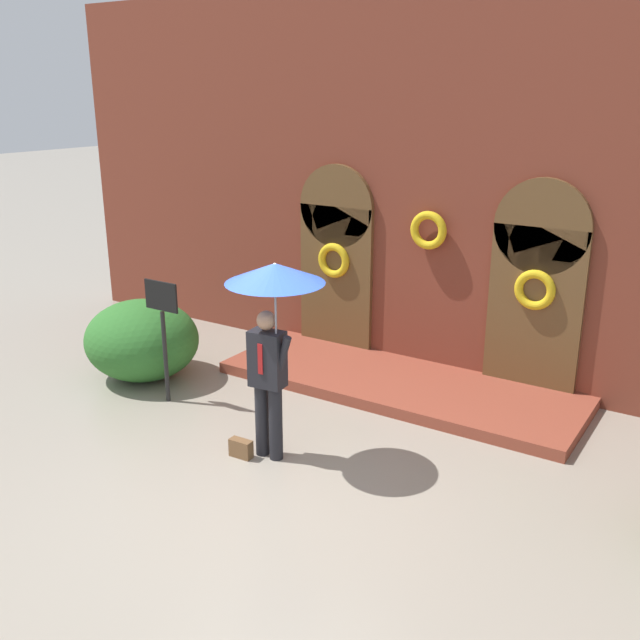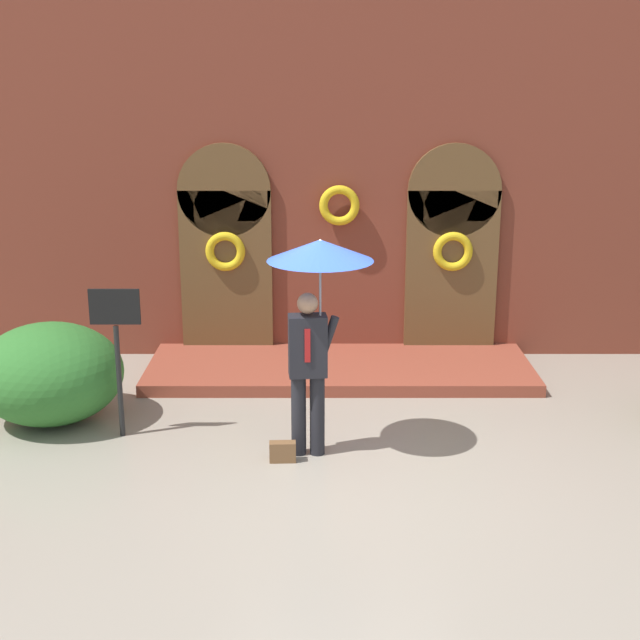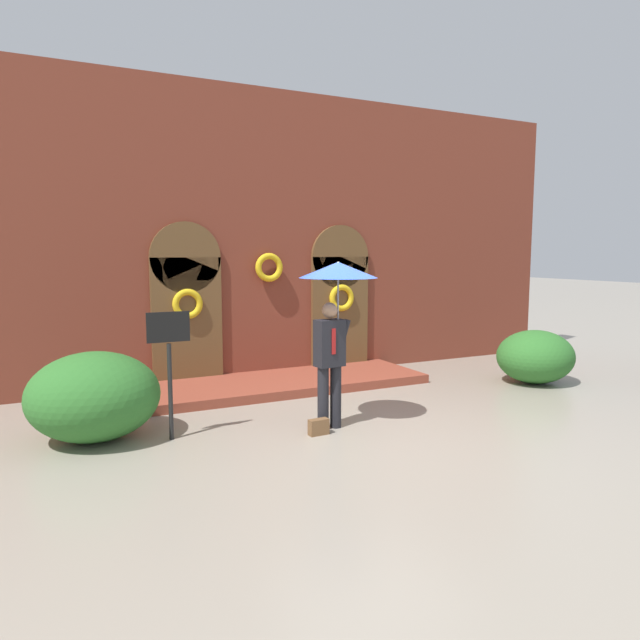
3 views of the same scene
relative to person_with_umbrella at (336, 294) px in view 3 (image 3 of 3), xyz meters
The scene contains 7 objects.
ground_plane 1.99m from the person_with_umbrella, 57.30° to the right, with size 80.00×80.00×0.00m, color gray.
building_facade 3.78m from the person_with_umbrella, 85.36° to the left, with size 14.00×2.30×5.60m.
person_with_umbrella is the anchor object (origin of this frame).
handbag 1.85m from the person_with_umbrella, 151.38° to the right, with size 0.28×0.12×0.22m, color brown.
sign_post 2.40m from the person_with_umbrella, 167.39° to the left, with size 0.56×0.06×1.72m.
shrub_left 3.53m from the person_with_umbrella, 163.37° to the left, with size 1.71×1.63×1.18m, color #2D6B28.
shrub_right 5.01m from the person_with_umbrella, ahead, with size 1.49×1.38×1.02m, color #2D6B28.
Camera 3 is at (-3.98, -6.56, 2.50)m, focal length 32.00 mm.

